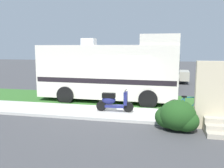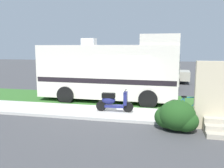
% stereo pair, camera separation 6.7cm
% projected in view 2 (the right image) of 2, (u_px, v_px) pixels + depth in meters
% --- Properties ---
extents(ground_plane, '(80.00, 80.00, 0.00)m').
position_uv_depth(ground_plane, '(121.00, 108.00, 11.53)').
color(ground_plane, '#424244').
extents(sidewalk, '(24.00, 2.00, 0.12)m').
position_uv_depth(sidewalk, '(116.00, 114.00, 10.36)').
color(sidewalk, beige).
rests_on(sidewalk, ground).
extents(grass_strip, '(24.00, 3.40, 0.08)m').
position_uv_depth(grass_strip, '(126.00, 101.00, 12.97)').
color(grass_strip, '#336628').
rests_on(grass_strip, ground).
extents(motorhome_rv, '(7.21, 2.64, 3.48)m').
position_uv_depth(motorhome_rv, '(111.00, 70.00, 12.77)').
color(motorhome_rv, silver).
rests_on(motorhome_rv, ground).
extents(scooter, '(1.62, 0.50, 0.97)m').
position_uv_depth(scooter, '(113.00, 101.00, 10.40)').
color(scooter, black).
rests_on(scooter, ground).
extents(bicycle, '(1.73, 0.52, 0.89)m').
position_uv_depth(bicycle, '(189.00, 108.00, 9.56)').
color(bicycle, black).
rests_on(bicycle, ground).
extents(pickup_truck_near, '(5.75, 2.28, 1.78)m').
position_uv_depth(pickup_truck_near, '(146.00, 74.00, 17.23)').
color(pickup_truck_near, '#B7B29E').
rests_on(pickup_truck_near, ground).
extents(pickup_truck_far, '(5.42, 2.39, 1.89)m').
position_uv_depth(pickup_truck_far, '(148.00, 70.00, 20.11)').
color(pickup_truck_far, '#B7B29E').
rests_on(pickup_truck_far, ground).
extents(bush_by_porch, '(1.49, 1.12, 1.06)m').
position_uv_depth(bush_by_porch, '(176.00, 117.00, 8.33)').
color(bush_by_porch, '#1E4719').
rests_on(bush_by_porch, ground).
extents(bottle_green, '(0.06, 0.06, 0.25)m').
position_uv_depth(bottle_green, '(210.00, 116.00, 9.38)').
color(bottle_green, '#B2B2B7').
rests_on(bottle_green, ground).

